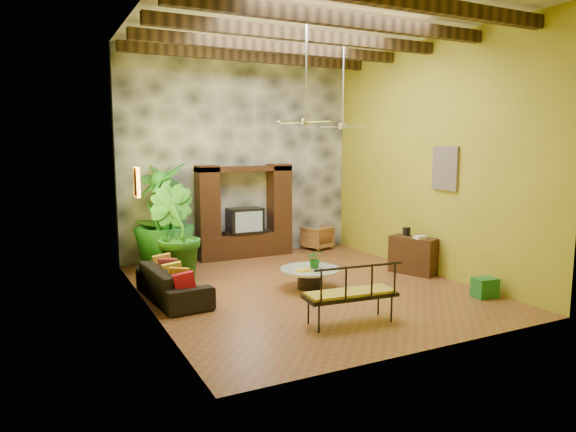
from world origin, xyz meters
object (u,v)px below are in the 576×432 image
entertainment_center (245,218)px  coffee_table (310,276)px  tall_plant_b (175,233)px  green_bin (485,288)px  tall_plant_a (165,215)px  wicker_armchair (317,237)px  ceiling_fan_back (343,117)px  iron_bench (353,291)px  sofa (173,283)px  ceiling_fan_front (306,110)px  tall_plant_c (164,216)px  side_console (413,255)px

entertainment_center → coffee_table: entertainment_center is taller
tall_plant_b → green_bin: tall_plant_b is taller
tall_plant_a → tall_plant_b: (-0.15, -1.42, -0.19)m
wicker_armchair → green_bin: wicker_armchair is taller
ceiling_fan_back → iron_bench: (-1.94, -3.40, -2.86)m
entertainment_center → tall_plant_a: 1.99m
sofa → iron_bench: iron_bench is taller
sofa → wicker_armchair: wicker_armchair is taller
ceiling_fan_front → tall_plant_c: ceiling_fan_front is taller
tall_plant_b → iron_bench: tall_plant_b is taller
ceiling_fan_front → tall_plant_a: 4.51m
sofa → green_bin: bearing=-119.4°
entertainment_center → side_console: entertainment_center is taller
sofa → coffee_table: (2.56, -0.49, -0.05)m
entertainment_center → side_console: size_ratio=2.40×
coffee_table → entertainment_center: bearing=91.0°
ceiling_fan_back → tall_plant_b: size_ratio=0.94×
tall_plant_a → tall_plant_c: 0.33m
iron_bench → coffee_table: bearing=84.7°
wicker_armchair → tall_plant_b: 4.52m
tall_plant_b → coffee_table: (2.18, -1.80, -0.74)m
ceiling_fan_front → side_console: size_ratio=1.86×
ceiling_fan_front → side_console: ceiling_fan_front is taller
tall_plant_c → ceiling_fan_front: bearing=-59.5°
tall_plant_a → ceiling_fan_back: bearing=-28.0°
side_console → tall_plant_c: bearing=127.3°
tall_plant_a → wicker_armchair: bearing=0.6°
side_console → green_bin: bearing=-111.5°
tall_plant_b → tall_plant_c: tall_plant_c is taller
ceiling_fan_back → green_bin: size_ratio=4.50×
entertainment_center → iron_bench: 5.37m
sofa → wicker_armchair: (4.60, 2.78, 0.01)m
tall_plant_b → ceiling_fan_front: bearing=-47.3°
ceiling_fan_back → tall_plant_b: ceiling_fan_back is taller
entertainment_center → ceiling_fan_back: (1.60, -1.94, 2.44)m
wicker_armchair → tall_plant_b: size_ratio=0.35×
entertainment_center → ceiling_fan_front: ceiling_fan_front is taller
ceiling_fan_back → tall_plant_a: size_ratio=0.79×
ceiling_fan_front → tall_plant_c: 4.31m
ceiling_fan_back → ceiling_fan_front: bearing=-138.4°
tall_plant_b → coffee_table: size_ratio=1.71×
ceiling_fan_back → iron_bench: bearing=-119.6°
ceiling_fan_front → ceiling_fan_back: 2.41m
sofa → coffee_table: size_ratio=1.78×
side_console → entertainment_center: bearing=108.0°
coffee_table → green_bin: size_ratio=2.82×
iron_bench → ceiling_fan_front: bearing=91.0°
wicker_armchair → coffee_table: wicker_armchair is taller
ceiling_fan_front → tall_plant_c: (-1.88, 3.19, -2.21)m
ceiling_fan_front → green_bin: bearing=-30.3°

